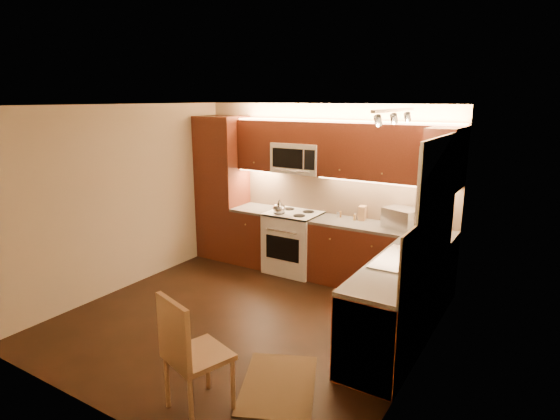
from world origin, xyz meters
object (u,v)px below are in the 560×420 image
Objects in this scene: kettle at (279,207)px; toaster_oven at (402,218)px; microwave at (299,158)px; soap_bottle at (435,245)px; sink at (405,253)px; stove at (294,242)px; knife_block at (362,213)px; dining_chair at (198,353)px.

kettle is 0.50× the size of toaster_oven.
microwave is 2.51m from soap_bottle.
soap_bottle is (2.23, -0.92, -0.71)m from microwave.
kettle is (-2.13, 0.93, 0.05)m from sink.
microwave is at bearing -160.58° from toaster_oven.
sink is 2.33m from kettle.
microwave reaches higher than soap_bottle.
kettle is at bearing -111.83° from microwave.
knife_block is (1.00, 0.20, 0.54)m from stove.
microwave is at bearing 44.24° from kettle.
sink is at bearing -50.41° from toaster_oven.
knife_block is (-1.00, 1.33, 0.02)m from sink.
sink is 1.67m from knife_block.
sink is 0.82× the size of dining_chair.
knife_block is (1.00, 0.07, -0.72)m from microwave.
dining_chair is at bearing -74.42° from microwave.
soap_bottle is (1.23, -0.98, 0.01)m from knife_block.
soap_bottle is 2.78m from dining_chair.
microwave is 3.48× the size of soap_bottle.
microwave is at bearing 123.37° from dining_chair.
sink is 1.28m from toaster_oven.
dining_chair is at bearing -73.79° from stove.
kettle is 1.00× the size of soap_bottle.
dining_chair is at bearing -101.16° from knife_block.
stove is 0.62m from kettle.
soap_bottle is (2.23, -0.78, 0.55)m from stove.
knife_block is (-0.60, 0.11, -0.03)m from toaster_oven.
toaster_oven reaches higher than kettle.
stove is at bearing -178.51° from knife_block.
microwave reaches higher than knife_block.
knife_block is 0.91× the size of soap_bottle.
kettle is at bearing -149.51° from toaster_oven.
dining_chair is at bearing -117.36° from sink.
dining_chair is (0.93, -3.20, 0.07)m from stove.
kettle is 2.43m from soap_bottle.
soap_bottle is (2.36, -0.58, -0.02)m from kettle.
microwave is 0.78m from kettle.
dining_chair is (0.93, -3.33, -1.19)m from microwave.
stove is 4.61× the size of knife_block.
stove is 3.33m from dining_chair.
sink is (2.00, -1.26, -0.74)m from microwave.
microwave is at bearing 133.30° from soap_bottle.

